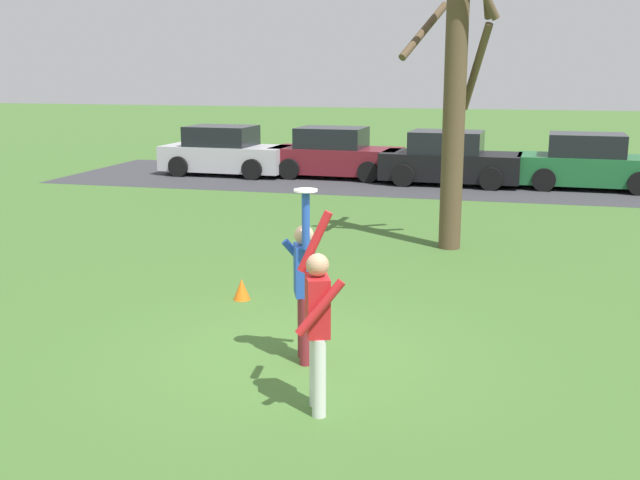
% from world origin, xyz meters
% --- Properties ---
extents(ground_plane, '(120.00, 120.00, 0.00)m').
position_xyz_m(ground_plane, '(0.00, 0.00, 0.00)').
color(ground_plane, '#426B2D').
extents(person_catcher, '(0.49, 0.59, 2.08)m').
position_xyz_m(person_catcher, '(0.11, -0.10, 0.98)').
color(person_catcher, maroon).
rests_on(person_catcher, ground_plane).
extents(person_defender, '(0.57, 0.64, 2.04)m').
position_xyz_m(person_defender, '(0.61, -1.41, 0.98)').
color(person_defender, silver).
rests_on(person_defender, ground_plane).
extents(frisbee_disc, '(0.27, 0.27, 0.02)m').
position_xyz_m(frisbee_disc, '(0.19, -0.31, 2.09)').
color(frisbee_disc, white).
rests_on(frisbee_disc, person_catcher).
extents(parked_car_silver, '(4.16, 2.16, 1.59)m').
position_xyz_m(parked_car_silver, '(-6.91, 15.23, 0.73)').
color(parked_car_silver, '#BCBCC1').
rests_on(parked_car_silver, ground_plane).
extents(parked_car_maroon, '(4.16, 2.16, 1.59)m').
position_xyz_m(parked_car_maroon, '(-3.26, 15.50, 0.73)').
color(parked_car_maroon, maroon).
rests_on(parked_car_maroon, ground_plane).
extents(parked_car_black, '(4.16, 2.16, 1.59)m').
position_xyz_m(parked_car_black, '(0.42, 14.90, 0.73)').
color(parked_car_black, black).
rests_on(parked_car_black, ground_plane).
extents(parked_car_green, '(4.16, 2.16, 1.59)m').
position_xyz_m(parked_car_green, '(4.42, 15.02, 0.73)').
color(parked_car_green, '#1E6633').
rests_on(parked_car_green, ground_plane).
extents(parking_strip, '(24.98, 6.40, 0.01)m').
position_xyz_m(parking_strip, '(0.75, 15.18, 0.00)').
color(parking_strip, '#38383D').
rests_on(parking_strip, ground_plane).
extents(bare_tree_tall, '(1.83, 1.82, 5.98)m').
position_xyz_m(bare_tree_tall, '(1.24, 6.33, 3.04)').
color(bare_tree_tall, brown).
rests_on(bare_tree_tall, ground_plane).
extents(field_cone_orange, '(0.26, 0.26, 0.32)m').
position_xyz_m(field_cone_orange, '(-1.49, 2.06, 0.16)').
color(field_cone_orange, orange).
rests_on(field_cone_orange, ground_plane).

